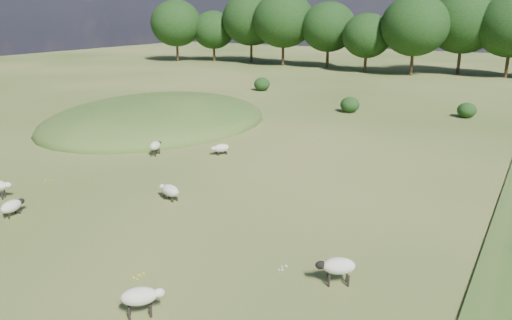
{
  "coord_description": "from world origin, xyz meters",
  "views": [
    {
      "loc": [
        14.91,
        -17.8,
        8.59
      ],
      "look_at": [
        2.0,
        4.0,
        1.0
      ],
      "focal_mm": 35.0,
      "sensor_mm": 36.0,
      "label": 1
    }
  ],
  "objects_px": {
    "sheep_5": "(156,146)",
    "sheep_2": "(170,190)",
    "sheep_0": "(337,266)",
    "sheep_4": "(221,148)",
    "sheep_1": "(140,296)",
    "sheep_6": "(12,206)"
  },
  "relations": [
    {
      "from": "sheep_0",
      "to": "sheep_6",
      "type": "relative_size",
      "value": 1.04
    },
    {
      "from": "sheep_2",
      "to": "sheep_5",
      "type": "xyz_separation_m",
      "value": [
        -5.72,
        5.47,
        0.14
      ]
    },
    {
      "from": "sheep_2",
      "to": "sheep_6",
      "type": "height_order",
      "value": "sheep_2"
    },
    {
      "from": "sheep_1",
      "to": "sheep_5",
      "type": "distance_m",
      "value": 17.23
    },
    {
      "from": "sheep_1",
      "to": "sheep_4",
      "type": "bearing_deg",
      "value": 73.59
    },
    {
      "from": "sheep_2",
      "to": "sheep_4",
      "type": "relative_size",
      "value": 1.12
    },
    {
      "from": "sheep_2",
      "to": "sheep_0",
      "type": "bearing_deg",
      "value": 174.14
    },
    {
      "from": "sheep_6",
      "to": "sheep_0",
      "type": "bearing_deg",
      "value": -92.13
    },
    {
      "from": "sheep_0",
      "to": "sheep_2",
      "type": "relative_size",
      "value": 0.98
    },
    {
      "from": "sheep_0",
      "to": "sheep_6",
      "type": "distance_m",
      "value": 14.44
    },
    {
      "from": "sheep_0",
      "to": "sheep_5",
      "type": "xyz_separation_m",
      "value": [
        -15.38,
        8.6,
        -0.05
      ]
    },
    {
      "from": "sheep_0",
      "to": "sheep_6",
      "type": "bearing_deg",
      "value": -24.0
    },
    {
      "from": "sheep_1",
      "to": "sheep_6",
      "type": "height_order",
      "value": "sheep_1"
    },
    {
      "from": "sheep_1",
      "to": "sheep_2",
      "type": "relative_size",
      "value": 0.89
    },
    {
      "from": "sheep_0",
      "to": "sheep_4",
      "type": "xyz_separation_m",
      "value": [
        -11.95,
        10.73,
        -0.23
      ]
    },
    {
      "from": "sheep_4",
      "to": "sheep_6",
      "type": "relative_size",
      "value": 0.95
    },
    {
      "from": "sheep_0",
      "to": "sheep_2",
      "type": "height_order",
      "value": "sheep_0"
    },
    {
      "from": "sheep_0",
      "to": "sheep_2",
      "type": "bearing_deg",
      "value": -49.36
    },
    {
      "from": "sheep_5",
      "to": "sheep_2",
      "type": "bearing_deg",
      "value": -149.39
    },
    {
      "from": "sheep_6",
      "to": "sheep_5",
      "type": "bearing_deg",
      "value": -3.74
    },
    {
      "from": "sheep_4",
      "to": "sheep_5",
      "type": "height_order",
      "value": "sheep_5"
    },
    {
      "from": "sheep_2",
      "to": "sheep_6",
      "type": "xyz_separation_m",
      "value": [
        -4.66,
        -4.99,
        -0.02
      ]
    }
  ]
}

